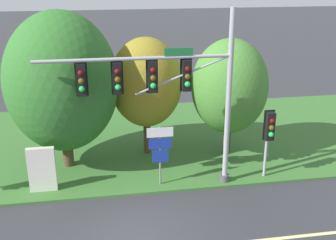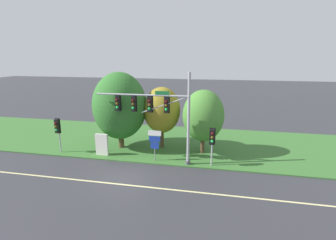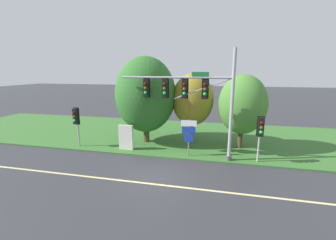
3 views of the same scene
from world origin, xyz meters
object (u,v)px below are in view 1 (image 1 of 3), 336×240
Objects in this scene: pedestrian_signal_further_along at (269,130)px; info_kiosk at (42,170)px; traffic_signal_mast at (167,86)px; tree_behind_signpost at (230,87)px; tree_nearest_road at (62,82)px; route_sign_post at (160,147)px; tree_left_of_mast at (146,83)px.

info_kiosk is (-9.44, 0.47, -1.29)m from pedestrian_signal_further_along.
traffic_signal_mast is 1.35× the size of tree_behind_signpost.
tree_nearest_road is at bearing 68.38° from info_kiosk.
tree_nearest_road is (-8.55, 2.71, 1.74)m from pedestrian_signal_further_along.
route_sign_post is 0.37× the size of tree_nearest_road.
route_sign_post is (-4.62, 0.18, -0.52)m from pedestrian_signal_further_along.
route_sign_post is at bearing 177.77° from pedestrian_signal_further_along.
traffic_signal_mast is at bearing -35.23° from route_sign_post.
traffic_signal_mast is at bearing -32.95° from tree_nearest_road.
pedestrian_signal_further_along is (4.37, 0.00, -2.13)m from traffic_signal_mast.
tree_nearest_road is at bearing 162.41° from pedestrian_signal_further_along.
tree_behind_signpost is 9.16m from info_kiosk.
route_sign_post is 4.82m from tree_behind_signpost.
info_kiosk is (-5.08, 0.47, -3.41)m from traffic_signal_mast.
tree_left_of_mast is 1.01× the size of tree_behind_signpost.
info_kiosk is at bearing -146.96° from tree_left_of_mast.
route_sign_post is 1.38× the size of info_kiosk.
tree_behind_signpost is at bearing -10.64° from tree_left_of_mast.
tree_nearest_road reaches higher than tree_left_of_mast.
traffic_signal_mast is at bearing -5.29° from info_kiosk.
tree_behind_signpost is (7.62, 0.06, -0.57)m from tree_nearest_road.
pedestrian_signal_further_along is at bearing -17.59° from tree_nearest_road.
tree_nearest_road is 3.72× the size of info_kiosk.
tree_nearest_road is at bearing 147.05° from traffic_signal_mast.
tree_behind_signpost is 2.98× the size of info_kiosk.
route_sign_post is at bearing 144.77° from traffic_signal_mast.
tree_nearest_road is 7.65m from tree_behind_signpost.
traffic_signal_mast is at bearing -83.25° from tree_left_of_mast.
tree_nearest_road is at bearing -168.20° from tree_left_of_mast.
info_kiosk is at bearing -111.62° from tree_nearest_road.
traffic_signal_mast is 6.14m from info_kiosk.
tree_nearest_road is at bearing -179.52° from tree_behind_signpost.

